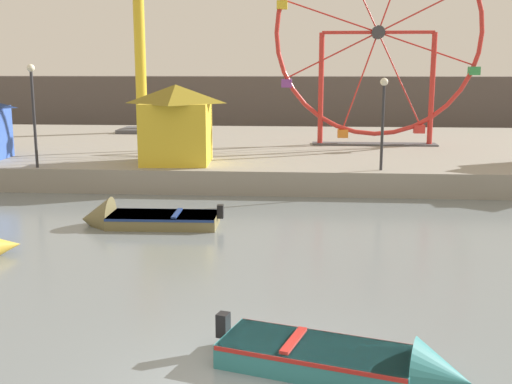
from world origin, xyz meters
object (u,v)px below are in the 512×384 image
motorboat_olive_wood (134,219)px  promenade_lamp_far (383,110)px  drop_tower_yellow_tower (139,35)px  promenade_lamp_near (33,101)px  carnival_booth_yellow_awning (176,123)px  motorboat_teal_painted (362,364)px  ferris_wheel_red_frame (378,37)px

motorboat_olive_wood → promenade_lamp_far: size_ratio=1.27×
drop_tower_yellow_tower → promenade_lamp_far: (13.65, -14.54, -3.70)m
promenade_lamp_near → promenade_lamp_far: bearing=1.7°
motorboat_olive_wood → promenade_lamp_far: promenade_lamp_far is taller
motorboat_olive_wood → promenade_lamp_near: 8.66m
promenade_lamp_near → promenade_lamp_far: (14.33, 0.41, -0.31)m
carnival_booth_yellow_awning → promenade_lamp_near: promenade_lamp_near is taller
motorboat_teal_painted → promenade_lamp_far: bearing=99.5°
motorboat_olive_wood → promenade_lamp_near: promenade_lamp_near is taller
promenade_lamp_near → promenade_lamp_far: size_ratio=1.15×
drop_tower_yellow_tower → promenade_lamp_far: bearing=-46.8°
motorboat_olive_wood → promenade_lamp_far: bearing=-147.2°
motorboat_olive_wood → carnival_booth_yellow_awning: (0.01, 7.27, 2.56)m
motorboat_teal_painted → ferris_wheel_red_frame: 25.66m
ferris_wheel_red_frame → promenade_lamp_near: bearing=-148.6°
motorboat_olive_wood → ferris_wheel_red_frame: bearing=-124.1°
motorboat_olive_wood → carnival_booth_yellow_awning: bearing=-91.6°
ferris_wheel_red_frame → promenade_lamp_far: (-0.63, -8.71, -3.27)m
drop_tower_yellow_tower → promenade_lamp_near: 15.35m
ferris_wheel_red_frame → drop_tower_yellow_tower: 15.43m
promenade_lamp_near → carnival_booth_yellow_awning: bearing=17.0°
motorboat_teal_painted → carnival_booth_yellow_awning: bearing=127.9°
ferris_wheel_red_frame → drop_tower_yellow_tower: (-14.28, 5.84, 0.43)m
drop_tower_yellow_tower → carnival_booth_yellow_awning: bearing=-69.5°
motorboat_teal_painted → promenade_lamp_near: bearing=145.1°
motorboat_olive_wood → drop_tower_yellow_tower: bearing=-78.0°
motorboat_teal_painted → ferris_wheel_red_frame: bearing=100.6°
motorboat_olive_wood → motorboat_teal_painted: bearing=122.0°
ferris_wheel_red_frame → drop_tower_yellow_tower: size_ratio=0.95×
carnival_booth_yellow_awning → promenade_lamp_far: 8.84m
motorboat_teal_painted → carnival_booth_yellow_awning: size_ratio=1.31×
motorboat_olive_wood → promenade_lamp_near: bearing=-46.3°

